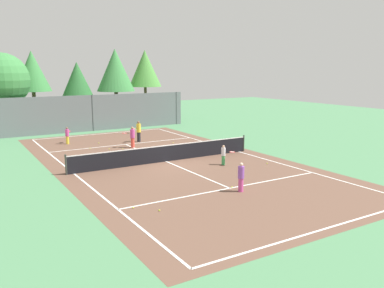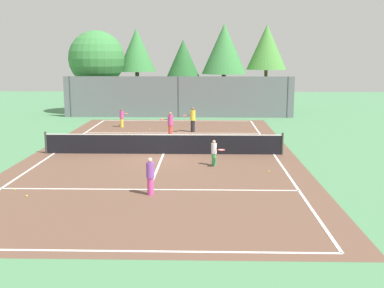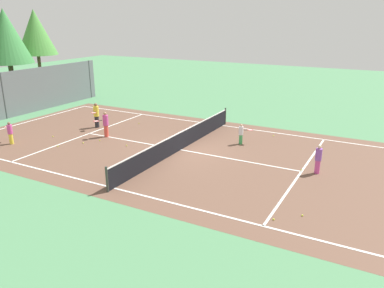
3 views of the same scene
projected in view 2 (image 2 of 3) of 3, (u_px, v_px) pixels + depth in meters
The scene contains 26 objects.
ground_plane at pixel (163, 154), 23.91m from camera, with size 80.00×80.00×0.00m, color #4C8456.
court_surface at pixel (163, 154), 23.91m from camera, with size 13.00×25.00×0.01m.
tennis_net at pixel (163, 144), 23.82m from camera, with size 11.90×0.10×1.10m.
perimeter_fence at pixel (178, 97), 37.37m from camera, with size 18.00×0.12×3.20m.
tree_0 at pixel (97, 59), 39.44m from camera, with size 4.59×4.59×6.82m.
tree_1 at pixel (267, 47), 41.14m from camera, with size 3.44×3.44×7.41m.
tree_2 at pixel (183, 60), 41.70m from camera, with size 3.08×3.08×6.13m.
tree_3 at pixel (137, 50), 41.89m from camera, with size 3.35×3.35×7.12m.
tree_4 at pixel (224, 49), 40.27m from camera, with size 3.75×3.75×7.42m.
player_0 at pixel (170, 124), 28.75m from camera, with size 0.88×0.65×1.49m.
player_1 at pixel (214, 152), 21.31m from camera, with size 0.67×0.77×1.15m.
player_2 at pixel (150, 176), 16.86m from camera, with size 0.29×0.29×1.35m.
player_3 at pixel (122, 118), 32.57m from camera, with size 0.60×0.83×1.26m.
player_4 at pixel (193, 119), 30.53m from camera, with size 0.90×0.65×1.58m.
ball_crate at pixel (177, 147), 24.68m from camera, with size 0.41×0.36×0.43m.
tennis_ball_0 at pixel (27, 196), 16.74m from camera, with size 0.07×0.07×0.07m, color #CCE533.
tennis_ball_1 at pixel (144, 135), 29.21m from camera, with size 0.07×0.07×0.07m, color #CCE533.
tennis_ball_2 at pixel (14, 189), 17.56m from camera, with size 0.07×0.07×0.07m, color #CCE533.
tennis_ball_3 at pixel (152, 143), 26.80m from camera, with size 0.07×0.07×0.07m, color #CCE533.
tennis_ball_4 at pixel (225, 136), 28.80m from camera, with size 0.07×0.07×0.07m, color #CCE533.
tennis_ball_5 at pixel (156, 137), 28.70m from camera, with size 0.07×0.07×0.07m, color #CCE533.
tennis_ball_6 at pixel (130, 149), 25.06m from camera, with size 0.07×0.07×0.07m, color #CCE533.
tennis_ball_7 at pixel (128, 133), 30.02m from camera, with size 0.07×0.07×0.07m, color #CCE533.
tennis_ball_8 at pixel (150, 129), 31.61m from camera, with size 0.07×0.07×0.07m, color #CCE533.
tennis_ball_9 at pixel (153, 189), 17.64m from camera, with size 0.07×0.07×0.07m, color #CCE533.
tennis_ball_10 at pixel (269, 171), 20.22m from camera, with size 0.07×0.07×0.07m, color #CCE533.
Camera 2 is at (2.02, -23.36, 4.92)m, focal length 44.83 mm.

